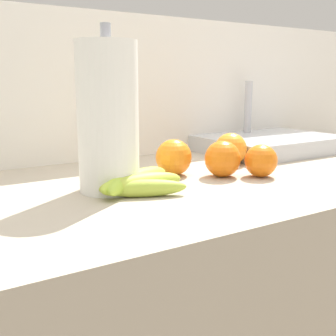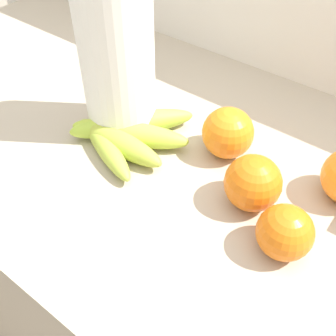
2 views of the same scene
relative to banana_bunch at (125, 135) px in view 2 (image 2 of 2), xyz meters
The scene contains 7 objects.
counter 0.52m from the banana_bunch, ahead, with size 1.68×0.63×0.91m, color #ADA08C.
wall_back 0.52m from the banana_bunch, 60.48° to the left, with size 2.08×0.06×1.30m, color silver.
banana_bunch is the anchor object (origin of this frame).
orange_front 0.23m from the banana_bunch, ahead, with size 0.08×0.08×0.08m, color orange.
orange_back_left 0.17m from the banana_bunch, 30.22° to the left, with size 0.08×0.08×0.08m, color orange.
orange_far_right 0.30m from the banana_bunch, ahead, with size 0.07×0.07×0.07m, color orange.
paper_towel_roll 0.13m from the banana_bunch, 135.19° to the left, with size 0.12×0.12×0.32m.
Camera 2 is at (0.16, -0.40, 1.36)m, focal length 43.55 mm.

